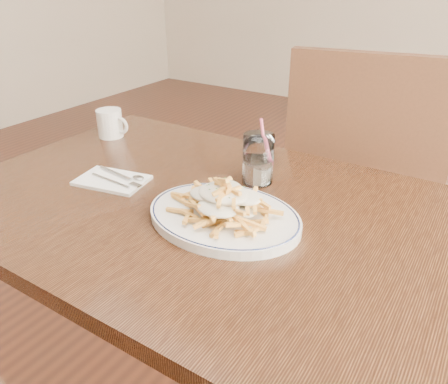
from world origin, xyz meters
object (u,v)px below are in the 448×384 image
Objects in this scene: water_glass at (258,162)px; chair_far at (361,183)px; fries_plate at (224,216)px; coffee_mug at (110,123)px; table at (203,230)px; loaded_fries at (224,198)px.

chair_far is at bearing 74.07° from water_glass.
fries_plate is 0.21m from water_glass.
coffee_mug is at bearing -146.93° from chair_far.
chair_far is (0.20, 0.65, -0.09)m from table.
loaded_fries reaches higher than table.
water_glass is at bearing 99.11° from loaded_fries.
coffee_mug reaches higher than loaded_fries.
loaded_fries is at bearing -90.00° from fries_plate.
water_glass is at bearing -3.95° from coffee_mug.
chair_far is 0.73m from fries_plate.
table is 0.22m from water_glass.
chair_far reaches higher than coffee_mug.
fries_plate is at bearing -98.64° from chair_far.
loaded_fries is at bearing -27.92° from table.
fries_plate reaches higher than table.
fries_plate is 3.37× the size of coffee_mug.
coffee_mug is at bearing 158.13° from table.
chair_far reaches higher than water_glass.
table is 0.54m from coffee_mug.
chair_far is at bearing 73.03° from table.
table is 1.17× the size of chair_far.
water_glass is 1.53× the size of coffee_mug.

